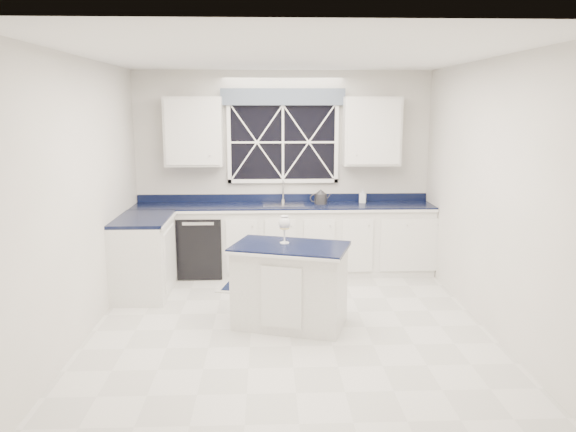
{
  "coord_description": "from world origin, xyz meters",
  "views": [
    {
      "loc": [
        -0.22,
        -5.4,
        2.24
      ],
      "look_at": [
        0.0,
        0.4,
        1.09
      ],
      "focal_mm": 35.0,
      "sensor_mm": 36.0,
      "label": 1
    }
  ],
  "objects_px": {
    "dishwasher": "(202,244)",
    "wine_glass": "(284,224)",
    "island": "(290,285)",
    "soap_bottle": "(363,196)",
    "kettle": "(321,197)",
    "faucet": "(283,191)"
  },
  "relations": [
    {
      "from": "dishwasher",
      "to": "soap_bottle",
      "type": "bearing_deg",
      "value": 3.0
    },
    {
      "from": "dishwasher",
      "to": "kettle",
      "type": "xyz_separation_m",
      "value": [
        1.6,
        0.04,
        0.62
      ]
    },
    {
      "from": "soap_bottle",
      "to": "wine_glass",
      "type": "bearing_deg",
      "value": -120.87
    },
    {
      "from": "dishwasher",
      "to": "island",
      "type": "distance_m",
      "value": 2.16
    },
    {
      "from": "island",
      "to": "soap_bottle",
      "type": "distance_m",
      "value": 2.32
    },
    {
      "from": "island",
      "to": "kettle",
      "type": "relative_size",
      "value": 4.58
    },
    {
      "from": "dishwasher",
      "to": "faucet",
      "type": "xyz_separation_m",
      "value": [
        1.1,
        0.19,
        0.69
      ]
    },
    {
      "from": "dishwasher",
      "to": "wine_glass",
      "type": "distance_m",
      "value": 2.15
    },
    {
      "from": "island",
      "to": "kettle",
      "type": "height_order",
      "value": "kettle"
    },
    {
      "from": "dishwasher",
      "to": "kettle",
      "type": "distance_m",
      "value": 1.71
    },
    {
      "from": "wine_glass",
      "to": "soap_bottle",
      "type": "xyz_separation_m",
      "value": [
        1.12,
        1.88,
        -0.01
      ]
    },
    {
      "from": "dishwasher",
      "to": "wine_glass",
      "type": "relative_size",
      "value": 2.86
    },
    {
      "from": "dishwasher",
      "to": "wine_glass",
      "type": "bearing_deg",
      "value": -59.06
    },
    {
      "from": "kettle",
      "to": "soap_bottle",
      "type": "xyz_separation_m",
      "value": [
        0.58,
        0.07,
        0.0
      ]
    },
    {
      "from": "island",
      "to": "soap_bottle",
      "type": "height_order",
      "value": "soap_bottle"
    },
    {
      "from": "island",
      "to": "soap_bottle",
      "type": "xyz_separation_m",
      "value": [
        1.07,
        1.96,
        0.61
      ]
    },
    {
      "from": "kettle",
      "to": "soap_bottle",
      "type": "distance_m",
      "value": 0.59
    },
    {
      "from": "island",
      "to": "wine_glass",
      "type": "bearing_deg",
      "value": 138.94
    },
    {
      "from": "island",
      "to": "kettle",
      "type": "xyz_separation_m",
      "value": [
        0.49,
        1.89,
        0.6
      ]
    },
    {
      "from": "dishwasher",
      "to": "island",
      "type": "relative_size",
      "value": 0.63
    },
    {
      "from": "wine_glass",
      "to": "kettle",
      "type": "bearing_deg",
      "value": 73.34
    },
    {
      "from": "kettle",
      "to": "soap_bottle",
      "type": "bearing_deg",
      "value": 2.2
    }
  ]
}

